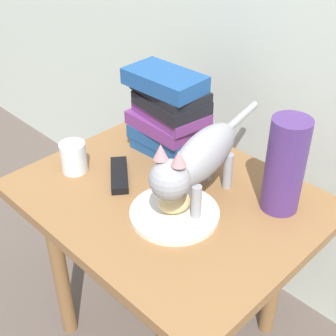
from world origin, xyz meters
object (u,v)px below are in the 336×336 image
object	(u,v)px
green_vase	(285,166)
candle_jar	(74,159)
side_table	(168,217)
bread_roll	(175,202)
book_stack	(168,113)
tv_remote	(119,175)
plate	(175,213)
cat	(198,159)

from	to	relation	value
green_vase	candle_jar	size ratio (longest dim) A/B	2.84
side_table	bread_roll	world-z (taller)	bread_roll
book_stack	tv_remote	bearing A→B (deg)	-88.30
book_stack	green_vase	world-z (taller)	book_stack
plate	bread_roll	xyz separation A→B (m)	(-0.00, 0.00, 0.03)
candle_jar	green_vase	bearing A→B (deg)	28.47
side_table	tv_remote	size ratio (longest dim) A/B	4.92
side_table	candle_jar	size ratio (longest dim) A/B	8.69
side_table	cat	xyz separation A→B (m)	(0.08, 0.02, 0.21)
plate	cat	bearing A→B (deg)	84.13
plate	green_vase	bearing A→B (deg)	52.85
side_table	green_vase	world-z (taller)	green_vase
plate	tv_remote	world-z (taller)	tv_remote
book_stack	side_table	bearing A→B (deg)	-44.96
bread_roll	book_stack	bearing A→B (deg)	138.21
cat	tv_remote	distance (m)	0.26
tv_remote	side_table	bearing A→B (deg)	55.53
candle_jar	side_table	bearing A→B (deg)	22.31
plate	bread_roll	bearing A→B (deg)	113.26
side_table	tv_remote	world-z (taller)	tv_remote
bread_roll	tv_remote	xyz separation A→B (m)	(-0.21, 0.00, -0.03)
green_vase	tv_remote	distance (m)	0.43
bread_roll	cat	bearing A→B (deg)	83.41
book_stack	candle_jar	xyz separation A→B (m)	(-0.11, -0.25, -0.09)
side_table	tv_remote	distance (m)	0.17
bread_roll	book_stack	xyz separation A→B (m)	(-0.22, 0.19, 0.08)
book_stack	bread_roll	bearing A→B (deg)	-41.79
plate	bread_roll	distance (m)	0.03
green_vase	tv_remote	xyz separation A→B (m)	(-0.37, -0.20, -0.11)
tv_remote	book_stack	bearing A→B (deg)	130.43
green_vase	bread_roll	bearing A→B (deg)	-127.49
plate	green_vase	distance (m)	0.28
cat	book_stack	xyz separation A→B (m)	(-0.23, 0.13, -0.01)
side_table	candle_jar	xyz separation A→B (m)	(-0.26, -0.10, 0.12)
side_table	green_vase	bearing A→B (deg)	34.61
bread_roll	cat	world-z (taller)	cat
green_vase	tv_remote	size ratio (longest dim) A/B	1.61
cat	book_stack	distance (m)	0.26
candle_jar	book_stack	bearing A→B (deg)	66.72
side_table	book_stack	world-z (taller)	book_stack
side_table	plate	world-z (taller)	plate
plate	candle_jar	bearing A→B (deg)	-170.36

